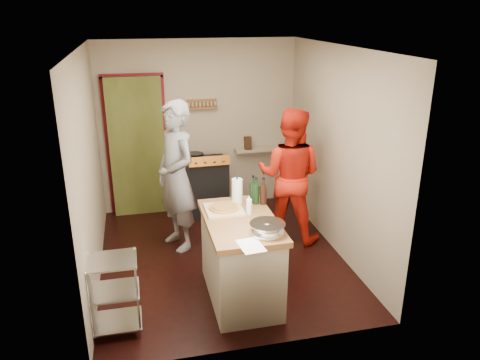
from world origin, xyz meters
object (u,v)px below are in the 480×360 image
person_stripe (176,177)px  person_red (290,175)px  wire_shelving (114,292)px  stove (207,185)px  island (241,256)px

person_stripe → person_red: bearing=62.8°
wire_shelving → stove: bearing=63.1°
person_stripe → wire_shelving: bearing=-49.3°
stove → person_red: 1.51m
stove → wire_shelving: (-1.33, -2.62, -0.01)m
wire_shelving → person_red: bearing=34.1°
wire_shelving → person_stripe: person_stripe is taller
stove → person_stripe: 1.24m
stove → wire_shelving: 2.94m
island → person_red: 1.62m
wire_shelving → person_red: (2.28, 1.54, 0.47)m
wire_shelving → island: bearing=12.8°
stove → person_stripe: person_stripe is taller
stove → island: size_ratio=0.73×
person_red → wire_shelving: bearing=65.2°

